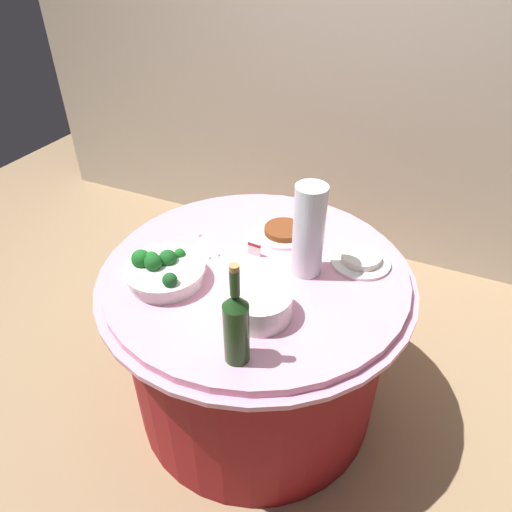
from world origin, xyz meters
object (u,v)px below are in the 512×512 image
wine_bottle (236,325)px  label_placard_front (254,248)px  decorative_fruit_vase (308,236)px  food_plate_rice (361,260)px  food_plate_stir_fry (284,232)px  serving_tongs (206,244)px  broccoli_bowl (163,271)px  plate_stack (259,304)px

wine_bottle → label_placard_front: bearing=109.2°
decorative_fruit_vase → food_plate_rice: 0.25m
food_plate_stir_fry → food_plate_rice: (0.33, -0.05, 0.00)m
serving_tongs → food_plate_stir_fry: 0.31m
broccoli_bowl → serving_tongs: broccoli_bowl is taller
label_placard_front → food_plate_stir_fry: bearing=73.5°
wine_bottle → label_placard_front: wine_bottle is taller
broccoli_bowl → decorative_fruit_vase: (0.43, 0.26, 0.11)m
broccoli_bowl → food_plate_stir_fry: broccoli_bowl is taller
broccoli_bowl → wine_bottle: 0.45m
food_plate_stir_fry → wine_bottle: bearing=-79.8°
wine_bottle → plate_stack: bearing=94.8°
broccoli_bowl → serving_tongs: (0.03, 0.25, -0.04)m
broccoli_bowl → label_placard_front: (0.22, 0.27, -0.01)m
decorative_fruit_vase → label_placard_front: 0.24m
wine_bottle → serving_tongs: 0.60m
food_plate_rice → label_placard_front: 0.39m
serving_tongs → label_placard_front: 0.20m
broccoli_bowl → food_plate_stir_fry: (0.27, 0.44, -0.03)m
plate_stack → serving_tongs: size_ratio=1.39×
food_plate_rice → wine_bottle: bearing=-109.3°
serving_tongs → food_plate_stir_fry: size_ratio=0.69×
plate_stack → broccoli_bowl: bearing=176.8°
serving_tongs → decorative_fruit_vase: bearing=1.4°
serving_tongs → plate_stack: bearing=-37.7°
food_plate_stir_fry → decorative_fruit_vase: bearing=-49.2°
broccoli_bowl → food_plate_rice: (0.60, 0.39, -0.03)m
broccoli_bowl → serving_tongs: size_ratio=1.85×
decorative_fruit_vase → label_placard_front: (-0.21, 0.01, -0.12)m
broccoli_bowl → plate_stack: 0.37m
decorative_fruit_vase → food_plate_rice: decorative_fruit_vase is taller
decorative_fruit_vase → broccoli_bowl: bearing=-149.1°
plate_stack → food_plate_stir_fry: 0.47m
wine_bottle → serving_tongs: (-0.36, 0.46, -0.12)m
label_placard_front → food_plate_rice: bearing=17.1°
wine_bottle → food_plate_rice: size_ratio=1.53×
decorative_fruit_vase → serving_tongs: bearing=-178.6°
food_plate_stir_fry → label_placard_front: bearing=-106.5°
serving_tongs → food_plate_rice: bearing=13.6°
broccoli_bowl → decorative_fruit_vase: size_ratio=0.82×
broccoli_bowl → label_placard_front: bearing=50.5°
plate_stack → food_plate_rice: (0.22, 0.41, -0.03)m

